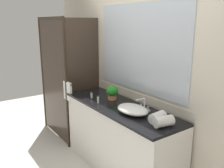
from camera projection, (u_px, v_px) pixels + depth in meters
wall_back_with_mirror at (140, 71)px, 3.15m from camera, size 4.40×0.06×2.60m
vanity_cabinet at (119, 138)px, 3.17m from camera, size 1.80×0.58×0.90m
shower_enclosure at (62, 79)px, 3.94m from camera, size 1.20×0.59×2.00m
sink_basin at (133, 109)px, 2.80m from camera, size 0.42×0.30×0.09m
faucet at (144, 106)px, 2.89m from camera, size 0.17×0.16×0.15m
potted_plant at (112, 92)px, 3.28m from camera, size 0.16×0.16×0.19m
amenity_bottle_lotion at (98, 100)px, 3.14m from camera, size 0.03×0.03×0.09m
amenity_bottle_shampoo at (92, 95)px, 3.36m from camera, size 0.03×0.03×0.08m
rolled_towel_near_edge at (164, 121)px, 2.44m from camera, size 0.14×0.22×0.11m
rolled_towel_middle at (158, 117)px, 2.54m from camera, size 0.13×0.20×0.11m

